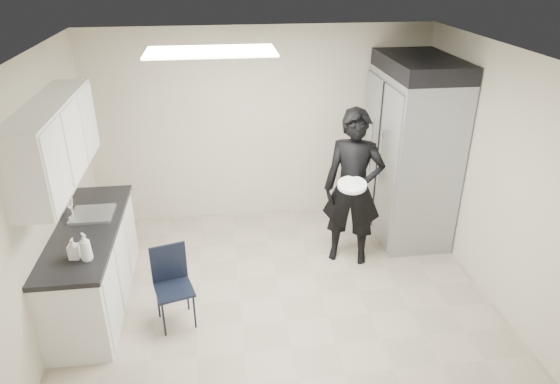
{
  "coord_description": "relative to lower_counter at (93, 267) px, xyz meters",
  "views": [
    {
      "loc": [
        -0.57,
        -4.36,
        3.41
      ],
      "look_at": [
        0.02,
        0.2,
        1.18
      ],
      "focal_mm": 32.0,
      "sensor_mm": 36.0,
      "label": 1
    }
  ],
  "objects": [
    {
      "name": "floor",
      "position": [
        1.95,
        -0.2,
        -0.43
      ],
      "size": [
        4.5,
        4.5,
        0.0
      ],
      "primitive_type": "plane",
      "color": "#A1937E",
      "rests_on": "ground"
    },
    {
      "name": "ceiling",
      "position": [
        1.95,
        -0.2,
        2.17
      ],
      "size": [
        4.5,
        4.5,
        0.0
      ],
      "primitive_type": "plane",
      "rotation": [
        3.14,
        0.0,
        0.0
      ],
      "color": "silver",
      "rests_on": "back_wall"
    },
    {
      "name": "back_wall",
      "position": [
        1.95,
        1.8,
        0.87
      ],
      "size": [
        4.5,
        0.0,
        4.5
      ],
      "primitive_type": "plane",
      "rotation": [
        1.57,
        0.0,
        0.0
      ],
      "color": "#BFB59D",
      "rests_on": "floor"
    },
    {
      "name": "left_wall",
      "position": [
        -0.3,
        -0.2,
        0.87
      ],
      "size": [
        0.0,
        4.0,
        4.0
      ],
      "primitive_type": "plane",
      "rotation": [
        1.57,
        0.0,
        1.57
      ],
      "color": "#BFB59D",
      "rests_on": "floor"
    },
    {
      "name": "right_wall",
      "position": [
        4.2,
        -0.2,
        0.87
      ],
      "size": [
        0.0,
        4.0,
        4.0
      ],
      "primitive_type": "plane",
      "rotation": [
        1.57,
        0.0,
        -1.57
      ],
      "color": "#BFB59D",
      "rests_on": "floor"
    },
    {
      "name": "ceiling_panel",
      "position": [
        1.35,
        0.2,
        2.14
      ],
      "size": [
        1.2,
        0.6,
        0.02
      ],
      "primitive_type": "cube",
      "color": "white",
      "rests_on": "ceiling"
    },
    {
      "name": "lower_counter",
      "position": [
        0.0,
        0.0,
        0.0
      ],
      "size": [
        0.6,
        1.9,
        0.86
      ],
      "primitive_type": "cube",
      "color": "silver",
      "rests_on": "floor"
    },
    {
      "name": "countertop",
      "position": [
        0.0,
        0.0,
        0.46
      ],
      "size": [
        0.64,
        1.95,
        0.05
      ],
      "primitive_type": "cube",
      "color": "black",
      "rests_on": "lower_counter"
    },
    {
      "name": "sink",
      "position": [
        0.02,
        0.25,
        0.44
      ],
      "size": [
        0.42,
        0.4,
        0.14
      ],
      "primitive_type": "cube",
      "color": "gray",
      "rests_on": "countertop"
    },
    {
      "name": "faucet",
      "position": [
        -0.18,
        0.25,
        0.59
      ],
      "size": [
        0.02,
        0.02,
        0.24
      ],
      "primitive_type": "cylinder",
      "color": "silver",
      "rests_on": "countertop"
    },
    {
      "name": "upper_cabinets",
      "position": [
        -0.13,
        0.0,
        1.4
      ],
      "size": [
        0.35,
        1.8,
        0.75
      ],
      "primitive_type": "cube",
      "color": "silver",
      "rests_on": "left_wall"
    },
    {
      "name": "towel_dispenser",
      "position": [
        -0.19,
        1.15,
        1.19
      ],
      "size": [
        0.22,
        0.3,
        0.35
      ],
      "primitive_type": "cube",
      "color": "black",
      "rests_on": "left_wall"
    },
    {
      "name": "notice_sticker_left",
      "position": [
        -0.29,
        -0.1,
        0.79
      ],
      "size": [
        0.0,
        0.12,
        0.07
      ],
      "primitive_type": "cube",
      "color": "yellow",
      "rests_on": "left_wall"
    },
    {
      "name": "notice_sticker_right",
      "position": [
        -0.29,
        0.1,
        0.75
      ],
      "size": [
        0.0,
        0.12,
        0.07
      ],
      "primitive_type": "cube",
      "color": "yellow",
      "rests_on": "left_wall"
    },
    {
      "name": "commercial_fridge",
      "position": [
        3.78,
        1.07,
        0.62
      ],
      "size": [
        0.8,
        1.35,
        2.1
      ],
      "primitive_type": "cube",
      "color": "gray",
      "rests_on": "floor"
    },
    {
      "name": "fridge_compressor",
      "position": [
        3.78,
        1.07,
        1.77
      ],
      "size": [
        0.8,
        1.35,
        0.2
      ],
      "primitive_type": "cube",
      "color": "black",
      "rests_on": "commercial_fridge"
    },
    {
      "name": "folding_chair",
      "position": [
        0.86,
        -0.46,
        -0.03
      ],
      "size": [
        0.44,
        0.44,
        0.8
      ],
      "primitive_type": "cube",
      "rotation": [
        0.0,
        0.0,
        0.27
      ],
      "color": "black",
      "rests_on": "floor"
    },
    {
      "name": "man_tuxedo",
      "position": [
        2.88,
        0.48,
        0.51
      ],
      "size": [
        0.8,
        0.66,
        1.88
      ],
      "primitive_type": "imported",
      "rotation": [
        0.0,
        0.0,
        -0.34
      ],
      "color": "black",
      "rests_on": "floor"
    },
    {
      "name": "bucket_lid",
      "position": [
        2.8,
        0.24,
        0.67
      ],
      "size": [
        0.41,
        0.41,
        0.04
      ],
      "primitive_type": "cylinder",
      "rotation": [
        0.0,
        0.0,
        -0.34
      ],
      "color": "silver",
      "rests_on": "man_tuxedo"
    },
    {
      "name": "soap_bottle_a",
      "position": [
        0.15,
        -0.61,
        0.62
      ],
      "size": [
        0.15,
        0.15,
        0.27
      ],
      "primitive_type": "imported",
      "rotation": [
        0.0,
        0.0,
        0.7
      ],
      "color": "white",
      "rests_on": "countertop"
    },
    {
      "name": "soap_bottle_b",
      "position": [
        0.03,
        -0.56,
        0.58
      ],
      "size": [
        0.1,
        0.1,
        0.2
      ],
      "primitive_type": "imported",
      "rotation": [
        0.0,
        0.0,
        -0.1
      ],
      "color": "silver",
      "rests_on": "countertop"
    }
  ]
}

